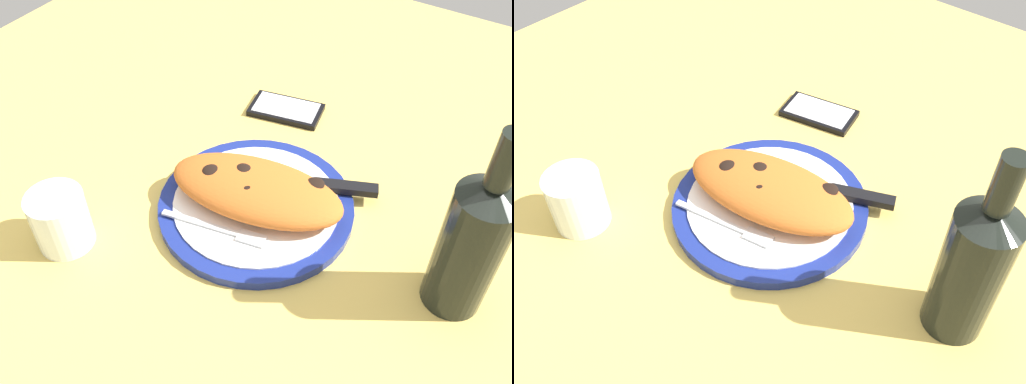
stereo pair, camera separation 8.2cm
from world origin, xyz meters
TOP-DOWN VIEW (x-y plane):
  - ground_plane at (0.00, 0.00)cm, footprint 150.00×150.00cm
  - plate at (0.00, 0.00)cm, footprint 28.93×28.93cm
  - calzone at (0.16, 0.26)cm, footprint 27.77×16.69cm
  - fork at (-0.86, -7.27)cm, footprint 15.69×4.57cm
  - knife at (7.19, 7.88)cm, footprint 21.82×10.88cm
  - smartphone at (-8.28, 23.04)cm, footprint 13.76×9.42cm
  - water_glass at (-19.46, -19.27)cm, footprint 7.89×7.89cm
  - wine_bottle at (29.51, 0.54)cm, footprint 7.61×7.61cm

SIDE VIEW (x-z plane):
  - ground_plane at x=0.00cm, z-range -3.00..0.00cm
  - smartphone at x=-8.28cm, z-range -0.02..1.14cm
  - plate at x=0.00cm, z-range -0.04..1.81cm
  - fork at x=-0.86cm, z-range 1.85..2.25cm
  - knife at x=7.19cm, z-range 1.74..2.94cm
  - water_glass at x=-19.46cm, z-range -0.58..8.07cm
  - calzone at x=0.16cm, z-range 1.84..6.80cm
  - wine_bottle at x=29.51cm, z-range -2.82..24.60cm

